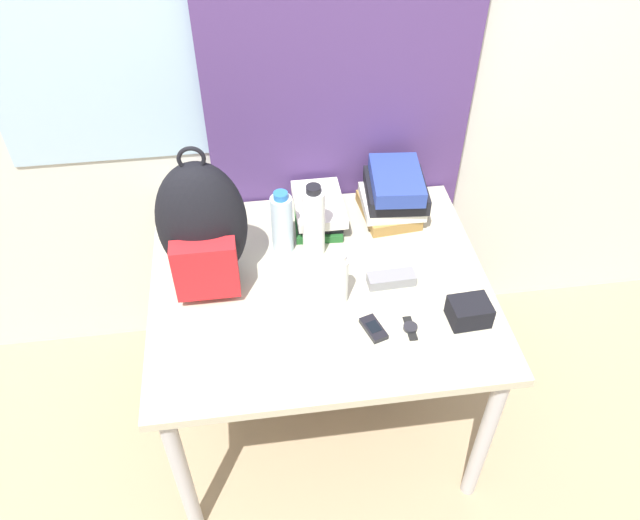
{
  "coord_description": "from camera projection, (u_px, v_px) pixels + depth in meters",
  "views": [
    {
      "loc": [
        -0.19,
        -0.92,
        2.11
      ],
      "look_at": [
        0.0,
        0.45,
        0.81
      ],
      "focal_mm": 35.0,
      "sensor_mm": 36.0,
      "label": 1
    }
  ],
  "objects": [
    {
      "name": "backpack",
      "position": [
        202.0,
        228.0,
        1.85
      ],
      "size": [
        0.27,
        0.23,
        0.48
      ],
      "color": "black",
      "rests_on": "desk"
    },
    {
      "name": "sunscreen_bottle",
      "position": [
        340.0,
        280.0,
        1.85
      ],
      "size": [
        0.05,
        0.05,
        0.19
      ],
      "color": "white",
      "rests_on": "desk"
    },
    {
      "name": "wall_back",
      "position": [
        296.0,
        47.0,
        1.99
      ],
      "size": [
        6.0,
        0.06,
        2.5
      ],
      "color": "beige",
      "rests_on": "ground_plane"
    },
    {
      "name": "sports_bottle",
      "position": [
        312.0,
        222.0,
        1.99
      ],
      "size": [
        0.07,
        0.07,
        0.27
      ],
      "color": "white",
      "rests_on": "desk"
    },
    {
      "name": "cell_phone",
      "position": [
        373.0,
        329.0,
        1.82
      ],
      "size": [
        0.07,
        0.11,
        0.02
      ],
      "color": "black",
      "rests_on": "desk"
    },
    {
      "name": "book_stack_left",
      "position": [
        318.0,
        210.0,
        2.16
      ],
      "size": [
        0.18,
        0.25,
        0.09
      ],
      "color": "#1E5623",
      "rests_on": "desk"
    },
    {
      "name": "camera_pouch",
      "position": [
        469.0,
        312.0,
        1.83
      ],
      "size": [
        0.12,
        0.1,
        0.07
      ],
      "color": "black",
      "rests_on": "desk"
    },
    {
      "name": "curtain_blue",
      "position": [
        341.0,
        52.0,
        1.96
      ],
      "size": [
        0.9,
        0.04,
        2.5
      ],
      "color": "#4C336B",
      "rests_on": "ground_plane"
    },
    {
      "name": "sunglasses_case",
      "position": [
        391.0,
        279.0,
        1.96
      ],
      "size": [
        0.15,
        0.06,
        0.04
      ],
      "color": "gray",
      "rests_on": "desk"
    },
    {
      "name": "book_stack_center",
      "position": [
        394.0,
        194.0,
        2.15
      ],
      "size": [
        0.23,
        0.27,
        0.19
      ],
      "color": "olive",
      "rests_on": "desk"
    },
    {
      "name": "wristwatch",
      "position": [
        410.0,
        328.0,
        1.83
      ],
      "size": [
        0.04,
        0.09,
        0.01
      ],
      "color": "black",
      "rests_on": "desk"
    },
    {
      "name": "desk",
      "position": [
        320.0,
        301.0,
        2.03
      ],
      "size": [
        1.06,
        0.9,
        0.71
      ],
      "color": "#B7B299",
      "rests_on": "ground_plane"
    },
    {
      "name": "water_bottle",
      "position": [
        282.0,
        223.0,
        2.01
      ],
      "size": [
        0.07,
        0.07,
        0.23
      ],
      "color": "silver",
      "rests_on": "desk"
    }
  ]
}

